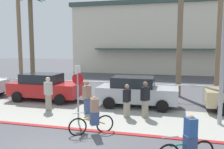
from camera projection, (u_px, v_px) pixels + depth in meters
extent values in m
plane|color=#4C4C51|center=(123.00, 94.00, 17.39)|extent=(80.00, 80.00, 0.00)
cube|color=#9E9E93|center=(98.00, 116.00, 11.82)|extent=(44.00, 4.00, 0.02)
cube|color=maroon|center=(83.00, 130.00, 9.90)|extent=(44.00, 0.24, 0.03)
cube|color=beige|center=(164.00, 40.00, 32.58)|extent=(22.16, 9.68, 8.18)
cube|color=#384C47|center=(165.00, 7.00, 32.06)|extent=(22.76, 10.28, 0.50)
cube|color=#384C47|center=(161.00, 49.00, 27.58)|extent=(15.51, 1.20, 0.16)
cylinder|color=white|center=(119.00, 83.00, 15.83)|extent=(21.27, 0.08, 0.08)
cylinder|color=white|center=(10.00, 85.00, 17.98)|extent=(0.08, 0.08, 1.00)
cylinder|color=white|center=(38.00, 87.00, 17.38)|extent=(0.08, 0.08, 1.00)
cylinder|color=white|center=(69.00, 88.00, 16.79)|extent=(0.08, 0.08, 1.00)
cylinder|color=white|center=(101.00, 90.00, 16.19)|extent=(0.08, 0.08, 1.00)
cylinder|color=white|center=(136.00, 91.00, 15.59)|extent=(0.08, 0.08, 1.00)
cylinder|color=white|center=(174.00, 93.00, 14.99)|extent=(0.08, 0.08, 1.00)
cylinder|color=white|center=(216.00, 95.00, 14.39)|extent=(0.08, 0.08, 1.00)
cylinder|color=gray|center=(78.00, 99.00, 10.72)|extent=(0.08, 0.08, 2.20)
cube|color=white|center=(78.00, 70.00, 10.56)|extent=(0.04, 0.56, 0.36)
cylinder|color=red|center=(78.00, 79.00, 10.61)|extent=(0.52, 0.03, 0.52)
cylinder|color=#9EA0A5|center=(224.00, 38.00, 10.15)|extent=(0.18, 0.18, 7.50)
cylinder|color=#846B4C|center=(19.00, 35.00, 22.69)|extent=(0.36, 0.36, 8.85)
cylinder|color=brown|center=(32.00, 42.00, 20.05)|extent=(0.36, 0.36, 7.44)
cylinder|color=#756047|center=(180.00, 25.00, 16.00)|extent=(0.36, 0.36, 9.57)
cylinder|color=#846B4C|center=(219.00, 27.00, 17.94)|extent=(0.36, 0.36, 9.51)
cylinder|color=black|center=(1.00, 90.00, 17.08)|extent=(0.66, 0.22, 0.66)
cube|color=red|center=(46.00, 89.00, 15.11)|extent=(4.40, 1.80, 0.80)
cube|color=#1E2328|center=(42.00, 78.00, 15.09)|extent=(2.29, 1.58, 0.56)
cylinder|color=black|center=(73.00, 94.00, 15.66)|extent=(0.66, 0.22, 0.66)
cylinder|color=black|center=(60.00, 100.00, 13.93)|extent=(0.66, 0.22, 0.66)
cylinder|color=black|center=(34.00, 92.00, 16.37)|extent=(0.66, 0.22, 0.66)
cylinder|color=black|center=(17.00, 97.00, 14.65)|extent=(0.66, 0.22, 0.66)
cube|color=#B2B7BC|center=(138.00, 94.00, 13.60)|extent=(4.40, 1.80, 0.80)
cube|color=#1E2328|center=(133.00, 82.00, 13.58)|extent=(2.29, 1.58, 0.56)
cylinder|color=black|center=(164.00, 99.00, 14.16)|extent=(0.66, 0.22, 0.66)
cylinder|color=black|center=(162.00, 106.00, 12.43)|extent=(0.66, 0.22, 0.66)
cylinder|color=black|center=(117.00, 96.00, 14.87)|extent=(0.66, 0.22, 0.66)
cylinder|color=black|center=(109.00, 103.00, 13.14)|extent=(0.66, 0.22, 0.66)
cylinder|color=black|center=(218.00, 101.00, 13.52)|extent=(0.66, 0.22, 0.66)
cylinder|color=black|center=(224.00, 110.00, 11.79)|extent=(0.66, 0.22, 0.66)
torus|color=black|center=(78.00, 127.00, 9.28)|extent=(0.62, 0.46, 0.72)
torus|color=black|center=(105.00, 124.00, 9.66)|extent=(0.62, 0.46, 0.72)
cylinder|color=gold|center=(97.00, 121.00, 9.52)|extent=(0.59, 0.44, 0.35)
cylinder|color=gold|center=(84.00, 119.00, 9.33)|extent=(0.34, 0.26, 0.07)
cylinder|color=gold|center=(94.00, 120.00, 9.48)|extent=(0.05, 0.05, 0.44)
cylinder|color=silver|center=(79.00, 113.00, 9.23)|extent=(0.43, 0.32, 0.04)
cube|color=#384C7A|center=(94.00, 118.00, 9.48)|extent=(0.42, 0.41, 0.52)
cube|color=#93705B|center=(94.00, 105.00, 9.41)|extent=(0.41, 0.43, 0.52)
sphere|color=#9E7556|center=(94.00, 99.00, 9.39)|extent=(0.22, 0.22, 0.22)
cylinder|color=#197F7A|center=(193.00, 148.00, 7.01)|extent=(0.63, 0.37, 0.35)
cylinder|color=#197F7A|center=(176.00, 145.00, 6.88)|extent=(0.36, 0.22, 0.07)
cylinder|color=#197F7A|center=(190.00, 146.00, 6.98)|extent=(0.05, 0.05, 0.44)
cylinder|color=silver|center=(170.00, 137.00, 6.80)|extent=(0.46, 0.27, 0.04)
cube|color=#384C7A|center=(190.00, 144.00, 6.97)|extent=(0.41, 0.40, 0.52)
cube|color=#2D5699|center=(191.00, 127.00, 6.91)|extent=(0.39, 0.42, 0.52)
sphere|color=#9E7556|center=(191.00, 119.00, 6.88)|extent=(0.22, 0.22, 0.22)
cylinder|color=gray|center=(127.00, 109.00, 11.62)|extent=(0.38, 0.38, 0.77)
cube|color=black|center=(127.00, 95.00, 11.54)|extent=(0.33, 0.44, 0.59)
sphere|color=#9E7556|center=(127.00, 86.00, 11.49)|extent=(0.21, 0.21, 0.21)
cylinder|color=gray|center=(49.00, 103.00, 12.82)|extent=(0.42, 0.42, 0.86)
cube|color=#B7B2A8|center=(48.00, 88.00, 12.73)|extent=(0.47, 0.39, 0.66)
sphere|color=beige|center=(48.00, 79.00, 12.68)|extent=(0.24, 0.24, 0.24)
cylinder|color=#384C7A|center=(87.00, 106.00, 12.24)|extent=(0.42, 0.42, 0.80)
cube|color=#93705B|center=(87.00, 92.00, 12.15)|extent=(0.40, 0.47, 0.62)
sphere|color=#9E7556|center=(87.00, 83.00, 12.10)|extent=(0.22, 0.22, 0.22)
cylinder|color=gray|center=(145.00, 109.00, 11.60)|extent=(0.45, 0.45, 0.83)
cube|color=black|center=(145.00, 94.00, 11.51)|extent=(0.44, 0.48, 0.64)
sphere|color=brown|center=(145.00, 84.00, 11.46)|extent=(0.23, 0.23, 0.23)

